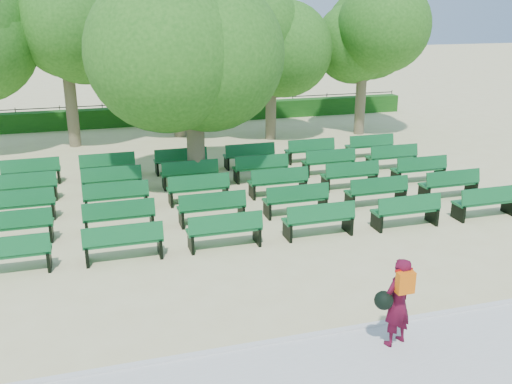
% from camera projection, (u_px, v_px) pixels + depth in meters
% --- Properties ---
extents(ground, '(120.00, 120.00, 0.00)m').
position_uv_depth(ground, '(234.00, 219.00, 16.11)').
color(ground, beige).
extents(paving, '(30.00, 2.20, 0.06)m').
position_uv_depth(paving, '(346.00, 373.00, 9.37)').
color(paving, silver).
rests_on(paving, ground).
extents(curb, '(30.00, 0.12, 0.10)m').
position_uv_depth(curb, '(319.00, 335.00, 10.41)').
color(curb, silver).
rests_on(curb, ground).
extents(hedge, '(26.00, 0.70, 0.90)m').
position_uv_depth(hedge, '(165.00, 115.00, 28.71)').
color(hedge, '#185014').
rests_on(hedge, ground).
extents(fence, '(26.00, 0.10, 1.02)m').
position_uv_depth(fence, '(164.00, 122.00, 29.21)').
color(fence, black).
rests_on(fence, ground).
extents(tree_line, '(21.80, 6.80, 7.04)m').
position_uv_depth(tree_line, '(178.00, 141.00, 25.21)').
color(tree_line, '#2D6C1D').
rests_on(tree_line, ground).
extents(bench_array, '(1.88, 0.65, 1.18)m').
position_uv_depth(bench_array, '(239.00, 196.00, 17.74)').
color(bench_array, '#105D2B').
rests_on(bench_array, ground).
extents(tree_among, '(5.35, 5.35, 7.13)m').
position_uv_depth(tree_among, '(192.00, 41.00, 17.65)').
color(tree_among, brown).
rests_on(tree_among, ground).
extents(person, '(0.82, 0.57, 1.64)m').
position_uv_depth(person, '(397.00, 301.00, 9.87)').
color(person, '#4E0B21').
rests_on(person, ground).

